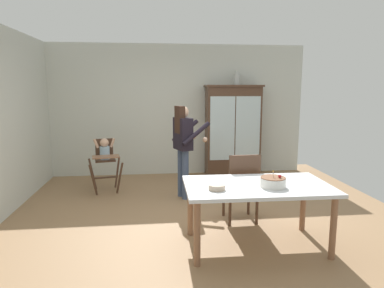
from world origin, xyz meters
TOP-DOWN VIEW (x-y plane):
  - ground_plane at (0.00, 0.00)m, footprint 6.24×6.24m
  - wall_back at (0.00, 2.63)m, footprint 5.32×0.06m
  - china_cabinet at (1.12, 2.37)m, footprint 1.16×0.48m
  - ceramic_vase at (1.18, 2.37)m, footprint 0.13×0.13m
  - high_chair_with_toddler at (-1.37, 1.46)m, footprint 0.67×0.76m
  - adult_person at (-0.03, 0.96)m, footprint 0.63×0.61m
  - dining_table at (0.64, -0.90)m, footprint 1.65×0.97m
  - birthday_cake at (0.78, -1.01)m, footprint 0.28×0.28m
  - serving_bowl at (0.15, -1.04)m, footprint 0.18×0.18m
  - dining_chair_far_side at (0.65, -0.21)m, footprint 0.45×0.45m

SIDE VIEW (x-z plane):
  - ground_plane at x=0.00m, z-range 0.00..0.00m
  - dining_chair_far_side at x=0.65m, z-range 0.08..1.04m
  - dining_table at x=0.64m, z-range 0.28..1.02m
  - high_chair_with_toddler at x=-1.37m, z-range 0.18..1.13m
  - serving_bowl at x=0.15m, z-range 0.74..0.79m
  - birthday_cake at x=0.78m, z-range 0.70..0.89m
  - china_cabinet at x=1.12m, z-range 0.01..1.88m
  - adult_person at x=-0.03m, z-range 0.20..1.73m
  - wall_back at x=0.00m, z-range 0.00..2.70m
  - ceramic_vase at x=1.18m, z-range 1.86..2.13m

